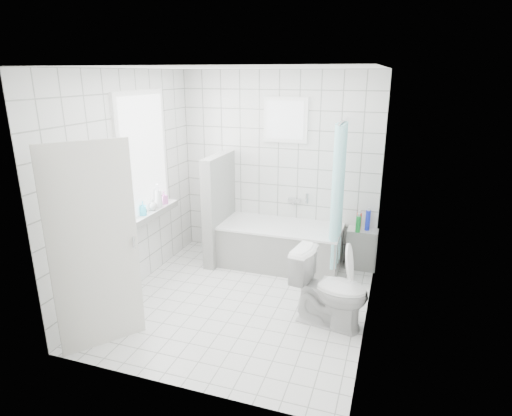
% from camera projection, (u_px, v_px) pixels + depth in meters
% --- Properties ---
extents(ground, '(3.00, 3.00, 0.00)m').
position_uv_depth(ground, '(242.00, 302.00, 4.99)').
color(ground, white).
rests_on(ground, ground).
extents(ceiling, '(3.00, 3.00, 0.00)m').
position_uv_depth(ceiling, '(239.00, 68.00, 4.20)').
color(ceiling, white).
rests_on(ceiling, ground).
extents(wall_back, '(2.80, 0.02, 2.60)m').
position_uv_depth(wall_back, '(278.00, 167.00, 5.95)').
color(wall_back, white).
rests_on(wall_back, ground).
extents(wall_front, '(2.80, 0.02, 2.60)m').
position_uv_depth(wall_front, '(171.00, 246.00, 3.24)').
color(wall_front, white).
rests_on(wall_front, ground).
extents(wall_left, '(0.02, 3.00, 2.60)m').
position_uv_depth(wall_left, '(129.00, 184.00, 5.02)').
color(wall_left, white).
rests_on(wall_left, ground).
extents(wall_right, '(0.02, 3.00, 2.60)m').
position_uv_depth(wall_right, '(375.00, 207.00, 4.17)').
color(wall_right, white).
rests_on(wall_right, ground).
extents(window_left, '(0.01, 0.90, 1.40)m').
position_uv_depth(window_left, '(144.00, 155.00, 5.19)').
color(window_left, white).
rests_on(window_left, wall_left).
extents(window_back, '(0.50, 0.01, 0.50)m').
position_uv_depth(window_back, '(285.00, 120.00, 5.69)').
color(window_back, white).
rests_on(window_back, wall_back).
extents(window_sill, '(0.18, 1.02, 0.08)m').
position_uv_depth(window_sill, '(152.00, 213.00, 5.40)').
color(window_sill, white).
rests_on(window_sill, wall_left).
extents(door, '(0.52, 0.66, 2.00)m').
position_uv_depth(door, '(95.00, 249.00, 3.94)').
color(door, silver).
rests_on(door, ground).
extents(bathtub, '(1.63, 0.77, 0.58)m').
position_uv_depth(bathtub, '(281.00, 245.00, 5.87)').
color(bathtub, white).
rests_on(bathtub, ground).
extents(partition_wall, '(0.15, 0.85, 1.50)m').
position_uv_depth(partition_wall, '(219.00, 208.00, 5.95)').
color(partition_wall, white).
rests_on(partition_wall, ground).
extents(tiled_ledge, '(0.40, 0.24, 0.55)m').
position_uv_depth(tiled_ledge, '(362.00, 249.00, 5.78)').
color(tiled_ledge, white).
rests_on(tiled_ledge, ground).
extents(toilet, '(0.85, 0.57, 0.81)m').
position_uv_depth(toilet, '(330.00, 289.00, 4.45)').
color(toilet, white).
rests_on(toilet, ground).
extents(curtain_rod, '(0.02, 0.80, 0.02)m').
position_uv_depth(curtain_rod, '(344.00, 121.00, 5.10)').
color(curtain_rod, silver).
rests_on(curtain_rod, wall_back).
extents(shower_curtain, '(0.14, 0.48, 1.78)m').
position_uv_depth(shower_curtain, '(338.00, 196.00, 5.26)').
color(shower_curtain, '#4AD8D9').
rests_on(shower_curtain, curtain_rod).
extents(tub_faucet, '(0.18, 0.06, 0.06)m').
position_uv_depth(tub_faucet, '(295.00, 200.00, 5.98)').
color(tub_faucet, silver).
rests_on(tub_faucet, wall_back).
extents(sill_bottles, '(0.17, 0.60, 0.31)m').
position_uv_depth(sill_bottles, '(155.00, 199.00, 5.42)').
color(sill_bottles, silver).
rests_on(sill_bottles, window_sill).
extents(ledge_bottles, '(0.18, 0.18, 0.27)m').
position_uv_depth(ledge_bottles, '(362.00, 222.00, 5.65)').
color(ledge_bottles, green).
rests_on(ledge_bottles, tiled_ledge).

